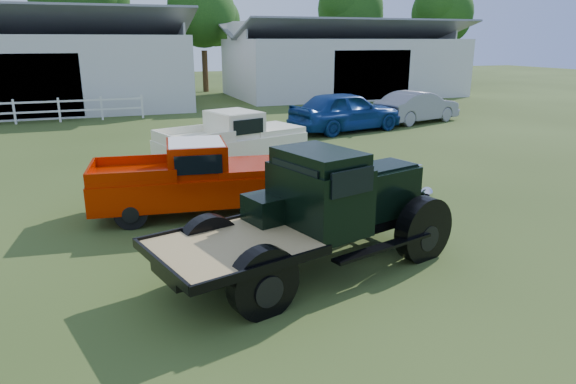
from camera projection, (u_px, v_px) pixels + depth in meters
name	position (u px, v px, depth m)	size (l,w,h in m)	color
ground	(301.00, 266.00, 9.32)	(120.00, 120.00, 0.00)	#2C3C15
shed_left	(23.00, 60.00, 29.58)	(18.80, 10.20, 5.60)	#BBBBBB
shed_right	(343.00, 59.00, 37.50)	(16.80, 9.20, 5.20)	#BBBBBB
tree_b	(76.00, 14.00, 36.93)	(6.90, 6.90, 11.50)	#13340F
tree_c	(203.00, 32.00, 39.37)	(5.40, 5.40, 9.00)	#13340F
tree_d	(350.00, 27.00, 44.44)	(6.00, 6.00, 10.00)	#13340F
tree_e	(441.00, 30.00, 45.36)	(5.70, 5.70, 9.50)	#13340F
vintage_flatbed	(314.00, 211.00, 8.93)	(5.43, 2.15, 2.15)	black
red_pickup	(193.00, 178.00, 11.93)	(4.76, 1.83, 1.74)	#A71900
white_pickup	(232.00, 141.00, 16.15)	(4.85, 1.88, 1.78)	white
misc_car_blue	(346.00, 111.00, 22.83)	(2.12, 5.26, 1.79)	navy
misc_car_grey	(418.00, 107.00, 25.37)	(1.62, 4.64, 1.53)	gray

